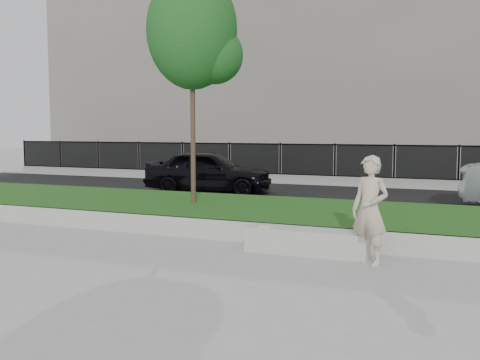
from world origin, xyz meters
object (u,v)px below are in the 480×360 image
at_px(stone_bench, 306,241).
at_px(car_dark, 209,172).
at_px(book, 264,227).
at_px(man, 370,210).
at_px(young_tree, 196,34).

height_order(stone_bench, car_dark, car_dark).
height_order(book, car_dark, car_dark).
bearing_deg(stone_bench, man, -15.33).
height_order(man, book, man).
distance_m(stone_bench, car_dark, 8.89).
relative_size(book, car_dark, 0.05).
bearing_deg(stone_bench, book, -170.76).
bearing_deg(young_tree, stone_bench, -36.73).
distance_m(stone_bench, young_tree, 5.92).
relative_size(stone_bench, book, 9.76).
bearing_deg(car_dark, man, -147.26).
xyz_separation_m(man, car_dark, (-6.40, 7.44, -0.12)).
height_order(young_tree, car_dark, young_tree).
distance_m(book, car_dark, 8.56).
distance_m(man, book, 1.91).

